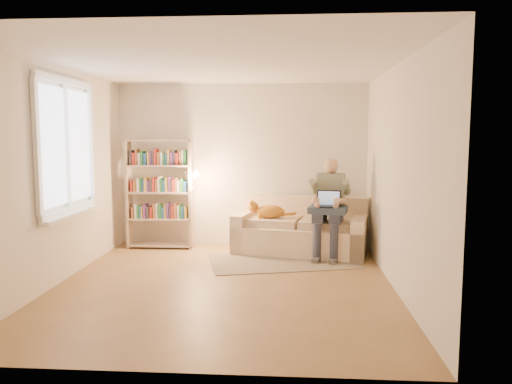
# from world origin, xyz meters

# --- Properties ---
(floor) EXTENTS (4.50, 4.50, 0.00)m
(floor) POSITION_xyz_m (0.00, 0.00, 0.00)
(floor) COLOR brown
(floor) RESTS_ON ground
(ceiling) EXTENTS (4.00, 4.50, 0.02)m
(ceiling) POSITION_xyz_m (0.00, 0.00, 2.60)
(ceiling) COLOR white
(ceiling) RESTS_ON wall_back
(wall_left) EXTENTS (0.02, 4.50, 2.60)m
(wall_left) POSITION_xyz_m (-2.00, 0.00, 1.30)
(wall_left) COLOR silver
(wall_left) RESTS_ON floor
(wall_right) EXTENTS (0.02, 4.50, 2.60)m
(wall_right) POSITION_xyz_m (2.00, 0.00, 1.30)
(wall_right) COLOR silver
(wall_right) RESTS_ON floor
(wall_back) EXTENTS (4.00, 0.02, 2.60)m
(wall_back) POSITION_xyz_m (0.00, 2.25, 1.30)
(wall_back) COLOR silver
(wall_back) RESTS_ON floor
(wall_front) EXTENTS (4.00, 0.02, 2.60)m
(wall_front) POSITION_xyz_m (0.00, -2.25, 1.30)
(wall_front) COLOR silver
(wall_front) RESTS_ON floor
(window) EXTENTS (0.12, 1.52, 1.69)m
(window) POSITION_xyz_m (-1.95, 0.20, 1.38)
(window) COLOR white
(window) RESTS_ON wall_left
(sofa) EXTENTS (2.10, 1.27, 0.83)m
(sofa) POSITION_xyz_m (0.94, 1.74, 0.30)
(sofa) COLOR beige
(sofa) RESTS_ON floor
(person) EXTENTS (0.52, 0.70, 1.44)m
(person) POSITION_xyz_m (1.35, 1.50, 0.81)
(person) COLOR gray
(person) RESTS_ON sofa
(cat) EXTENTS (0.69, 0.32, 0.25)m
(cat) POSITION_xyz_m (0.45, 1.72, 0.64)
(cat) COLOR orange
(cat) RESTS_ON sofa
(blanket) EXTENTS (0.61, 0.53, 0.09)m
(blanket) POSITION_xyz_m (1.32, 1.36, 0.72)
(blanket) COLOR #2A3949
(blanket) RESTS_ON person
(laptop) EXTENTS (0.38, 0.33, 0.30)m
(laptop) POSITION_xyz_m (1.33, 1.37, 0.82)
(laptop) COLOR black
(laptop) RESTS_ON blanket
(bookshelf) EXTENTS (1.15, 0.31, 1.73)m
(bookshelf) POSITION_xyz_m (-1.26, 1.90, 0.96)
(bookshelf) COLOR #BBA38E
(bookshelf) RESTS_ON floor
(rug) EXTENTS (2.24, 1.63, 0.01)m
(rug) POSITION_xyz_m (0.67, 1.16, 0.01)
(rug) COLOR #7C705A
(rug) RESTS_ON floor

